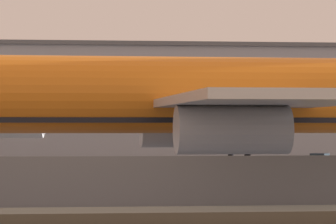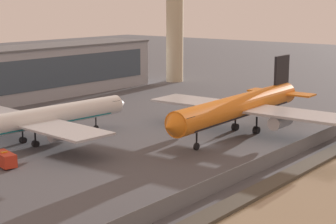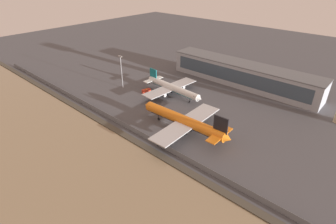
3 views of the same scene
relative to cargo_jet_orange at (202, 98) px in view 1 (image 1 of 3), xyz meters
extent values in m
plane|color=#4C4C51|center=(-11.72, 0.06, -5.50)|extent=(500.00, 500.00, 0.00)
cylinder|color=orange|center=(-0.68, -0.02, 0.20)|extent=(42.61, 5.88, 4.65)
cube|color=black|center=(-0.68, -0.02, -1.08)|extent=(36.21, 4.77, 0.84)
cube|color=#B7BABF|center=(1.74, -10.15, -0.38)|extent=(9.94, 20.66, 0.47)
cube|color=#B7BABF|center=(1.15, 10.24, -0.38)|extent=(9.94, 20.66, 0.47)
cylinder|color=#B7BABF|center=(0.42, -8.56, -1.89)|extent=(6.02, 2.73, 2.56)
cylinder|color=#B7BABF|center=(-0.08, 8.57, -1.89)|extent=(6.02, 2.73, 2.56)
cylinder|color=black|center=(2.37, -2.37, -3.49)|extent=(0.37, 0.37, 2.72)
cylinder|color=black|center=(2.37, -2.37, -4.85)|extent=(1.53, 1.09, 1.50)
cylinder|color=black|center=(2.22, 2.51, -3.49)|extent=(0.37, 0.37, 2.72)
cylinder|color=black|center=(2.22, 2.51, -4.85)|extent=(1.53, 1.09, 1.50)
cone|color=white|center=(-9.04, 24.28, -0.78)|extent=(2.75, 3.82, 3.66)
cube|color=#232D3D|center=(-11.62, 24.45, -0.30)|extent=(2.34, 3.41, 1.15)
cube|color=yellow|center=(10.76, 11.49, -4.75)|extent=(3.55, 3.10, 1.11)
cube|color=#283847|center=(10.43, 11.71, -3.95)|extent=(1.64, 1.68, 0.50)
cylinder|color=black|center=(9.56, 11.46, -5.15)|extent=(0.71, 0.57, 0.70)
cylinder|color=black|center=(10.31, 12.60, -5.15)|extent=(0.71, 0.57, 0.70)
cylinder|color=black|center=(11.22, 10.37, -5.15)|extent=(0.71, 0.57, 0.70)
cube|color=#9EA3AD|center=(-6.95, 66.79, 1.31)|extent=(95.49, 15.36, 13.62)
cube|color=#3D4C5B|center=(-6.95, 59.03, 2.00)|extent=(87.85, 0.16, 8.17)
cube|color=#5B5E63|center=(-6.95, 66.79, 8.38)|extent=(96.09, 15.96, 0.50)
camera|label=1|loc=(-8.29, -59.10, -1.71)|focal=105.00mm
camera|label=2|loc=(-94.45, -56.81, 20.54)|focal=60.00mm
camera|label=3|loc=(61.56, -79.95, 60.85)|focal=28.00mm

